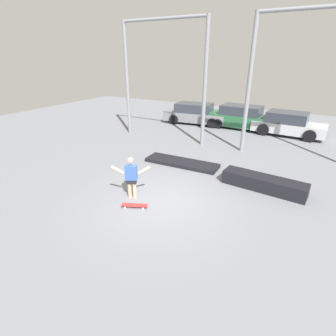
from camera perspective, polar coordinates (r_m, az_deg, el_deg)
The scene contains 10 objects.
ground_plane at distance 8.70m, azimuth -1.83°, elevation -7.31°, with size 36.00×36.00×0.00m, color slate.
skateboarder at distance 8.65m, azimuth -8.00°, elevation -1.78°, with size 1.20×0.68×1.45m.
skateboard at distance 8.44m, azimuth -7.30°, elevation -8.05°, with size 0.84×0.53×0.08m.
grind_box at distance 9.94m, azimuth 20.09°, elevation -3.13°, with size 2.89×0.70×0.49m, color black.
manual_pad at distance 11.57m, azimuth 2.99°, elevation 1.17°, with size 3.24×0.94×0.16m, color black.
canopy_support_left at distance 14.71m, azimuth -1.09°, elevation 20.40°, with size 4.98×0.20×6.18m.
canopy_support_right at distance 12.77m, azimuth 28.43°, elevation 17.34°, with size 4.98×0.20×6.18m.
parked_car_grey at distance 18.83m, azimuth 6.01°, elevation 11.65°, with size 4.54×2.19×1.39m.
parked_car_green at distance 17.99m, azimuth 15.93°, elevation 10.48°, with size 4.61×1.99×1.48m.
parked_car_silver at distance 17.36m, azimuth 24.67°, elevation 8.66°, with size 4.14×2.08×1.37m.
Camera 1 is at (3.85, -6.42, 4.43)m, focal length 28.00 mm.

